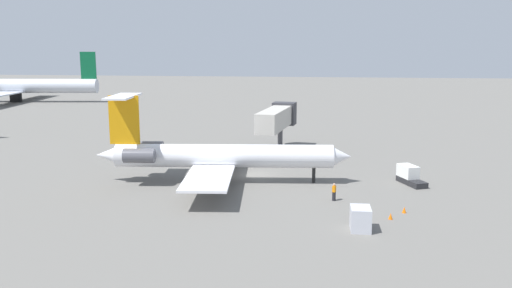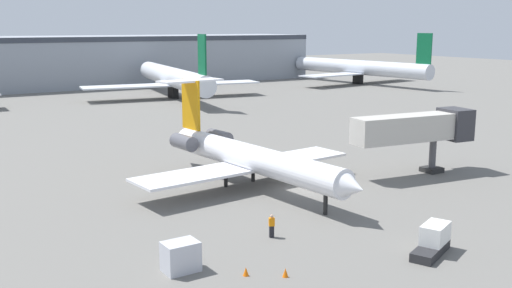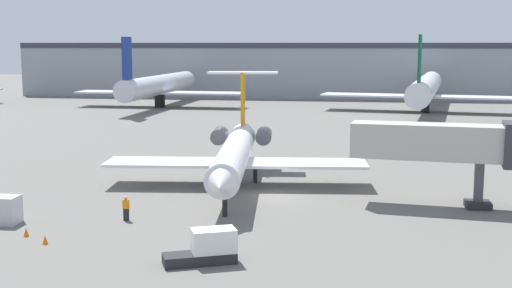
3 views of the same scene
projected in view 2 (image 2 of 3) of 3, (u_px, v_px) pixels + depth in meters
ground_plane at (303, 190)px, 53.91m from camera, size 400.00×400.00×0.10m
regional_jet at (246, 155)px, 54.44m from camera, size 22.45×27.32×9.28m
jet_bridge at (421, 128)px, 58.74m from camera, size 13.51×4.54×6.41m
ground_crew_marshaller at (272, 226)px, 41.57m from camera, size 0.47×0.38×1.69m
baggage_tug_lead at (433, 241)px, 38.74m from camera, size 4.23×2.88×1.90m
cargo_container_uld at (181, 257)px, 35.84m from camera, size 2.16×1.62×1.87m
traffic_cone_near at (246, 271)px, 35.27m from camera, size 0.36×0.36×0.55m
traffic_cone_mid at (285, 273)px, 35.11m from camera, size 0.36×0.36×0.55m
terminal_building at (41, 62)px, 141.92m from camera, size 141.25×23.86×12.21m
parked_airliner_centre at (173, 78)px, 120.78m from camera, size 37.14×43.74×13.34m
parked_airliner_east_mid at (359, 68)px, 150.63m from camera, size 36.82×43.40×13.10m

